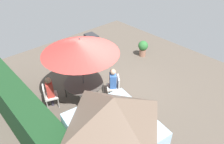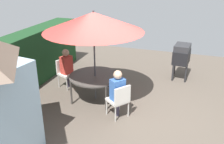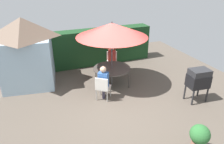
{
  "view_description": "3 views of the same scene",
  "coord_description": "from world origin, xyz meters",
  "px_view_note": "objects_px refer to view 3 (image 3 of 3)",
  "views": [
    {
      "loc": [
        -5.18,
        4.65,
        5.61
      ],
      "look_at": [
        -0.22,
        0.15,
        1.05
      ],
      "focal_mm": 34.79,
      "sensor_mm": 36.0,
      "label": 1
    },
    {
      "loc": [
        -5.69,
        -1.44,
        3.55
      ],
      "look_at": [
        0.32,
        0.59,
        0.91
      ],
      "focal_mm": 40.31,
      "sensor_mm": 36.0,
      "label": 2
    },
    {
      "loc": [
        -2.49,
        -6.03,
        4.16
      ],
      "look_at": [
        0.13,
        0.59,
        0.81
      ],
      "focal_mm": 34.1,
      "sensor_mm": 36.0,
      "label": 3
    }
  ],
  "objects_px": {
    "person_in_blue": "(103,79)",
    "patio_umbrella": "(112,30)",
    "garden_shed": "(26,52)",
    "person_in_red": "(112,56)",
    "bbq_grill": "(199,79)",
    "chair_far_side": "(103,87)",
    "patio_table": "(112,69)",
    "potted_plant_by_shed": "(199,137)",
    "chair_near_shed": "(112,60)"
  },
  "relations": [
    {
      "from": "patio_umbrella",
      "to": "person_in_blue",
      "type": "distance_m",
      "value": 1.84
    },
    {
      "from": "chair_far_side",
      "to": "potted_plant_by_shed",
      "type": "bearing_deg",
      "value": -66.57
    },
    {
      "from": "bbq_grill",
      "to": "chair_near_shed",
      "type": "distance_m",
      "value": 3.9
    },
    {
      "from": "patio_umbrella",
      "to": "bbq_grill",
      "type": "distance_m",
      "value": 3.49
    },
    {
      "from": "potted_plant_by_shed",
      "to": "person_in_blue",
      "type": "xyz_separation_m",
      "value": [
        -1.34,
        3.28,
        0.31
      ]
    },
    {
      "from": "patio_umbrella",
      "to": "chair_near_shed",
      "type": "bearing_deg",
      "value": 68.5
    },
    {
      "from": "chair_far_side",
      "to": "person_in_red",
      "type": "bearing_deg",
      "value": 60.72
    },
    {
      "from": "person_in_red",
      "to": "patio_umbrella",
      "type": "bearing_deg",
      "value": -111.5
    },
    {
      "from": "patio_umbrella",
      "to": "chair_near_shed",
      "type": "relative_size",
      "value": 2.97
    },
    {
      "from": "chair_near_shed",
      "to": "person_in_red",
      "type": "xyz_separation_m",
      "value": [
        -0.03,
        -0.08,
        0.26
      ]
    },
    {
      "from": "person_in_red",
      "to": "person_in_blue",
      "type": "bearing_deg",
      "value": -118.99
    },
    {
      "from": "patio_umbrella",
      "to": "chair_far_side",
      "type": "relative_size",
      "value": 2.97
    },
    {
      "from": "patio_table",
      "to": "potted_plant_by_shed",
      "type": "relative_size",
      "value": 1.79
    },
    {
      "from": "patio_umbrella",
      "to": "potted_plant_by_shed",
      "type": "distance_m",
      "value": 4.57
    },
    {
      "from": "garden_shed",
      "to": "chair_far_side",
      "type": "bearing_deg",
      "value": -43.76
    },
    {
      "from": "patio_table",
      "to": "person_in_red",
      "type": "relative_size",
      "value": 1.16
    },
    {
      "from": "chair_near_shed",
      "to": "person_in_blue",
      "type": "bearing_deg",
      "value": -118.72
    },
    {
      "from": "person_in_blue",
      "to": "potted_plant_by_shed",
      "type": "bearing_deg",
      "value": -67.78
    },
    {
      "from": "chair_near_shed",
      "to": "person_in_blue",
      "type": "distance_m",
      "value": 2.41
    },
    {
      "from": "chair_near_shed",
      "to": "potted_plant_by_shed",
      "type": "height_order",
      "value": "chair_near_shed"
    },
    {
      "from": "patio_umbrella",
      "to": "bbq_grill",
      "type": "height_order",
      "value": "patio_umbrella"
    },
    {
      "from": "potted_plant_by_shed",
      "to": "person_in_red",
      "type": "relative_size",
      "value": 0.65
    },
    {
      "from": "chair_near_shed",
      "to": "potted_plant_by_shed",
      "type": "distance_m",
      "value": 5.39
    },
    {
      "from": "garden_shed",
      "to": "person_in_blue",
      "type": "relative_size",
      "value": 2.14
    },
    {
      "from": "garden_shed",
      "to": "potted_plant_by_shed",
      "type": "relative_size",
      "value": 3.29
    },
    {
      "from": "chair_near_shed",
      "to": "potted_plant_by_shed",
      "type": "bearing_deg",
      "value": -87.99
    },
    {
      "from": "patio_umbrella",
      "to": "chair_far_side",
      "type": "bearing_deg",
      "value": -127.33
    },
    {
      "from": "patio_table",
      "to": "bbq_grill",
      "type": "bearing_deg",
      "value": -43.35
    },
    {
      "from": "patio_umbrella",
      "to": "patio_table",
      "type": "bearing_deg",
      "value": -63.43
    },
    {
      "from": "garden_shed",
      "to": "person_in_red",
      "type": "bearing_deg",
      "value": -2.18
    },
    {
      "from": "chair_near_shed",
      "to": "chair_far_side",
      "type": "xyz_separation_m",
      "value": [
        -1.2,
        -2.17,
        0.0
      ]
    },
    {
      "from": "garden_shed",
      "to": "patio_table",
      "type": "xyz_separation_m",
      "value": [
        3.04,
        -1.28,
        -0.7
      ]
    },
    {
      "from": "patio_table",
      "to": "patio_umbrella",
      "type": "distance_m",
      "value": 1.57
    },
    {
      "from": "patio_table",
      "to": "chair_far_side",
      "type": "height_order",
      "value": "chair_far_side"
    },
    {
      "from": "potted_plant_by_shed",
      "to": "garden_shed",
      "type": "bearing_deg",
      "value": 124.34
    },
    {
      "from": "potted_plant_by_shed",
      "to": "person_in_blue",
      "type": "height_order",
      "value": "person_in_blue"
    },
    {
      "from": "chair_far_side",
      "to": "potted_plant_by_shed",
      "type": "xyz_separation_m",
      "value": [
        1.39,
        -3.21,
        -0.05
      ]
    },
    {
      "from": "patio_umbrella",
      "to": "bbq_grill",
      "type": "xyz_separation_m",
      "value": [
        2.33,
        -2.2,
        -1.4
      ]
    },
    {
      "from": "bbq_grill",
      "to": "chair_far_side",
      "type": "relative_size",
      "value": 1.33
    },
    {
      "from": "bbq_grill",
      "to": "patio_table",
      "type": "bearing_deg",
      "value": 136.65
    },
    {
      "from": "bbq_grill",
      "to": "person_in_red",
      "type": "bearing_deg",
      "value": 119.31
    },
    {
      "from": "potted_plant_by_shed",
      "to": "bbq_grill",
      "type": "bearing_deg",
      "value": 49.87
    },
    {
      "from": "chair_far_side",
      "to": "bbq_grill",
      "type": "bearing_deg",
      "value": -22.29
    },
    {
      "from": "bbq_grill",
      "to": "chair_near_shed",
      "type": "relative_size",
      "value": 1.33
    },
    {
      "from": "chair_far_side",
      "to": "person_in_red",
      "type": "height_order",
      "value": "person_in_red"
    },
    {
      "from": "garden_shed",
      "to": "potted_plant_by_shed",
      "type": "height_order",
      "value": "garden_shed"
    },
    {
      "from": "garden_shed",
      "to": "potted_plant_by_shed",
      "type": "bearing_deg",
      "value": -55.66
    },
    {
      "from": "garden_shed",
      "to": "bbq_grill",
      "type": "relative_size",
      "value": 2.25
    },
    {
      "from": "person_in_blue",
      "to": "patio_umbrella",
      "type": "bearing_deg",
      "value": 52.67
    },
    {
      "from": "bbq_grill",
      "to": "person_in_red",
      "type": "distance_m",
      "value": 3.83
    }
  ]
}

